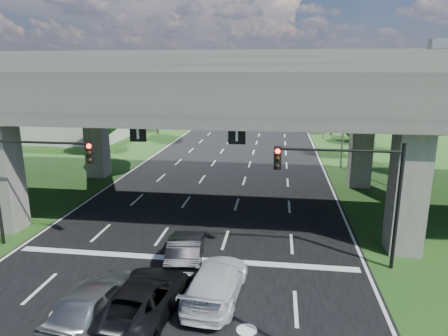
% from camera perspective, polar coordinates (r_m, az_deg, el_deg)
% --- Properties ---
extents(ground, '(160.00, 160.00, 0.00)m').
position_cam_1_polar(ground, '(17.40, -8.80, -17.93)').
color(ground, '#1F4315').
rests_on(ground, ground).
extents(road, '(18.00, 120.00, 0.03)m').
position_cam_1_polar(road, '(26.16, -2.58, -6.47)').
color(road, black).
rests_on(road, ground).
extents(overpass, '(80.00, 15.00, 10.00)m').
position_cam_1_polar(overpass, '(26.51, -1.98, 11.31)').
color(overpass, '#32302E').
rests_on(overpass, ground).
extents(warehouse, '(20.00, 10.00, 4.00)m').
position_cam_1_polar(warehouse, '(58.24, -23.96, 5.73)').
color(warehouse, '#9E9E99').
rests_on(warehouse, ground).
extents(signal_right, '(5.76, 0.54, 6.00)m').
position_cam_1_polar(signal_right, '(19.01, 17.63, -1.84)').
color(signal_right, black).
rests_on(signal_right, ground).
extents(signal_left, '(5.76, 0.54, 6.00)m').
position_cam_1_polar(signal_left, '(22.40, -25.79, -0.24)').
color(signal_left, black).
rests_on(signal_left, ground).
extents(streetlight_far, '(3.38, 0.25, 10.00)m').
position_cam_1_polar(streetlight_far, '(38.65, 16.31, 8.52)').
color(streetlight_far, gray).
rests_on(streetlight_far, ground).
extents(streetlight_beyond, '(3.38, 0.25, 10.00)m').
position_cam_1_polar(streetlight_beyond, '(54.49, 13.93, 10.10)').
color(streetlight_beyond, gray).
rests_on(streetlight_beyond, ground).
extents(tree_left_near, '(4.50, 4.50, 7.80)m').
position_cam_1_polar(tree_left_near, '(44.35, -16.96, 7.78)').
color(tree_left_near, black).
rests_on(tree_left_near, ground).
extents(tree_left_mid, '(3.91, 3.90, 6.76)m').
position_cam_1_polar(tree_left_mid, '(52.90, -16.30, 8.03)').
color(tree_left_mid, black).
rests_on(tree_left_mid, ground).
extents(tree_left_far, '(4.80, 4.80, 8.32)m').
position_cam_1_polar(tree_left_far, '(58.89, -9.58, 9.89)').
color(tree_left_far, black).
rests_on(tree_left_far, ground).
extents(tree_right_near, '(4.20, 4.20, 7.28)m').
position_cam_1_polar(tree_right_near, '(43.22, 19.33, 7.02)').
color(tree_right_near, black).
rests_on(tree_right_near, ground).
extents(tree_right_mid, '(3.91, 3.90, 6.76)m').
position_cam_1_polar(tree_right_mid, '(51.66, 20.89, 7.55)').
color(tree_right_mid, black).
rests_on(tree_right_mid, ground).
extents(tree_right_far, '(4.50, 4.50, 7.80)m').
position_cam_1_polar(tree_right_far, '(58.75, 15.39, 9.26)').
color(tree_right_far, black).
rests_on(tree_right_far, ground).
extents(car_silver, '(2.65, 5.15, 1.68)m').
position_cam_1_polar(car_silver, '(16.14, -17.70, -17.63)').
color(car_silver, gray).
rests_on(car_silver, road).
extents(car_dark, '(2.10, 4.59, 1.46)m').
position_cam_1_polar(car_dark, '(19.50, -5.46, -11.58)').
color(car_dark, black).
rests_on(car_dark, road).
extents(car_white, '(2.42, 5.10, 1.44)m').
position_cam_1_polar(car_white, '(16.85, -1.16, -15.94)').
color(car_white, silver).
rests_on(car_white, road).
extents(car_trailing, '(2.87, 5.44, 1.46)m').
position_cam_1_polar(car_trailing, '(16.10, -11.46, -17.76)').
color(car_trailing, black).
rests_on(car_trailing, road).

